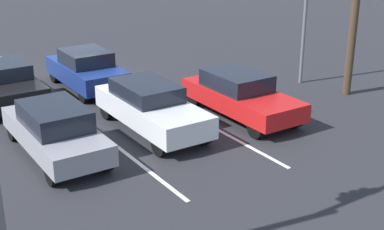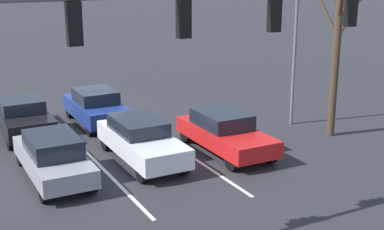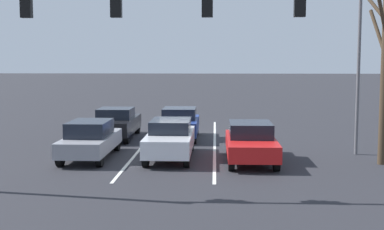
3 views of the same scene
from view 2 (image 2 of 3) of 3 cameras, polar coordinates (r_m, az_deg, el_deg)
name	(u,v)px [view 2 (image 2 of 3)]	position (r m, az deg, el deg)	size (l,w,h in m)	color
ground_plane	(92,118)	(25.17, -10.65, -0.27)	(240.00, 240.00, 0.00)	#28282D
lane_stripe_left_divider	(145,126)	(23.53, -5.06, -1.17)	(0.12, 16.80, 0.01)	silver
lane_stripe_center_divider	(71,137)	(22.53, -12.77, -2.30)	(0.12, 16.80, 0.01)	silver
car_gray_rightlane_front	(53,156)	(18.18, -14.60, -4.27)	(1.73, 4.62, 1.51)	gray
car_red_leftlane_front	(225,132)	(20.15, 3.52, -1.79)	(1.85, 4.64, 1.50)	red
car_white_midlane_front	(141,140)	(19.23, -5.45, -2.63)	(1.77, 4.75, 1.52)	silver
car_navy_midlane_second	(96,107)	(23.94, -10.22, 0.87)	(1.82, 4.21, 1.55)	navy
car_black_rightlane_second	(22,116)	(23.25, -17.70, -0.12)	(1.88, 4.72, 1.52)	black
traffic_signal_gantry	(157,43)	(12.61, -3.71, 7.66)	(12.26, 0.37, 6.77)	slate
street_lamp_left_shoulder	(293,25)	(23.21, 10.73, 9.42)	(1.57, 0.24, 7.65)	slate
bare_tree_near	(336,48)	(22.19, 15.12, 6.90)	(2.05, 2.47, 6.80)	#423323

